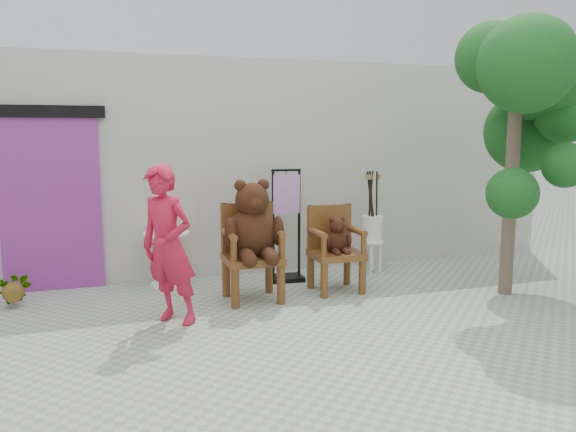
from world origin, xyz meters
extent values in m
plane|color=gray|center=(0.00, 0.00, 0.00)|extent=(60.00, 60.00, 0.00)
cube|color=#ABA9A0|center=(0.00, 3.10, 1.50)|extent=(9.00, 1.00, 3.00)
cube|color=#822B83|center=(-3.00, 2.58, 1.10)|extent=(1.20, 0.08, 2.20)
cube|color=black|center=(-3.00, 2.54, 2.25)|extent=(1.40, 0.06, 0.15)
cylinder|color=#4E2B10|center=(-0.99, 1.09, 0.23)|extent=(0.10, 0.10, 0.46)
cylinder|color=#4E2B10|center=(-0.99, 1.58, 0.23)|extent=(0.10, 0.10, 0.46)
cylinder|color=#4E2B10|center=(-0.44, 1.09, 0.23)|extent=(0.10, 0.10, 0.46)
cylinder|color=#4E2B10|center=(-0.44, 1.58, 0.23)|extent=(0.10, 0.10, 0.46)
cube|color=#4E2B10|center=(-0.72, 1.34, 0.50)|extent=(0.66, 0.60, 0.09)
cube|color=#4E2B10|center=(-0.72, 1.59, 0.85)|extent=(0.63, 0.09, 0.60)
cylinder|color=#4E2B10|center=(-1.00, 1.59, 0.85)|extent=(0.09, 0.09, 0.60)
cylinder|color=#4E2B10|center=(-1.00, 1.09, 0.69)|extent=(0.08, 0.08, 0.27)
cylinder|color=#4E2B10|center=(-1.00, 1.34, 0.82)|extent=(0.09, 0.57, 0.09)
cylinder|color=#4E2B10|center=(-0.43, 1.59, 0.85)|extent=(0.09, 0.09, 0.60)
cylinder|color=#4E2B10|center=(-0.43, 1.09, 0.69)|extent=(0.08, 0.08, 0.27)
cylinder|color=#4E2B10|center=(-0.43, 1.34, 0.82)|extent=(0.09, 0.57, 0.09)
ellipsoid|color=black|center=(-0.72, 1.37, 0.80)|extent=(0.60, 0.51, 0.63)
sphere|color=black|center=(-0.72, 1.34, 1.22)|extent=(0.40, 0.40, 0.40)
ellipsoid|color=black|center=(-0.72, 1.18, 1.19)|extent=(0.18, 0.14, 0.14)
sphere|color=black|center=(-0.86, 1.35, 1.39)|extent=(0.14, 0.14, 0.14)
sphere|color=black|center=(-0.58, 1.35, 1.39)|extent=(0.14, 0.14, 0.14)
ellipsoid|color=black|center=(-1.00, 1.24, 0.85)|extent=(0.14, 0.20, 0.36)
ellipsoid|color=black|center=(-0.85, 1.10, 0.60)|extent=(0.18, 0.35, 0.18)
sphere|color=black|center=(-0.85, 0.96, 0.58)|extent=(0.17, 0.17, 0.17)
ellipsoid|color=black|center=(-0.43, 1.24, 0.85)|extent=(0.14, 0.20, 0.36)
ellipsoid|color=black|center=(-0.59, 1.10, 0.60)|extent=(0.18, 0.35, 0.18)
sphere|color=black|center=(-0.59, 0.96, 0.58)|extent=(0.17, 0.17, 0.17)
cylinder|color=#4E2B10|center=(0.13, 1.15, 0.22)|extent=(0.09, 0.09, 0.43)
cylinder|color=#4E2B10|center=(0.13, 1.61, 0.22)|extent=(0.09, 0.09, 0.43)
cylinder|color=#4E2B10|center=(0.64, 1.15, 0.22)|extent=(0.09, 0.09, 0.43)
cylinder|color=#4E2B10|center=(0.64, 1.61, 0.22)|extent=(0.09, 0.09, 0.43)
cube|color=#4E2B10|center=(0.38, 1.38, 0.47)|extent=(0.61, 0.56, 0.08)
cube|color=#4E2B10|center=(0.38, 1.62, 0.79)|extent=(0.58, 0.08, 0.56)
cylinder|color=#4E2B10|center=(0.12, 1.62, 0.79)|extent=(0.08, 0.08, 0.56)
cylinder|color=#4E2B10|center=(0.12, 1.15, 0.64)|extent=(0.07, 0.07, 0.26)
cylinder|color=#4E2B10|center=(0.12, 1.38, 0.77)|extent=(0.08, 0.54, 0.08)
cylinder|color=#4E2B10|center=(0.65, 1.62, 0.79)|extent=(0.08, 0.08, 0.56)
cylinder|color=#4E2B10|center=(0.65, 1.15, 0.64)|extent=(0.07, 0.07, 0.26)
cylinder|color=#4E2B10|center=(0.65, 1.38, 0.77)|extent=(0.08, 0.54, 0.08)
ellipsoid|color=black|center=(0.38, 1.38, 0.64)|extent=(0.29, 0.25, 0.31)
sphere|color=black|center=(0.38, 1.37, 0.84)|extent=(0.20, 0.20, 0.20)
ellipsoid|color=black|center=(0.38, 1.29, 0.83)|extent=(0.09, 0.07, 0.07)
sphere|color=black|center=(0.32, 1.38, 0.92)|extent=(0.07, 0.07, 0.07)
sphere|color=black|center=(0.45, 1.38, 0.92)|extent=(0.07, 0.07, 0.07)
ellipsoid|color=black|center=(0.24, 1.32, 0.66)|extent=(0.07, 0.10, 0.18)
ellipsoid|color=black|center=(0.32, 1.25, 0.54)|extent=(0.09, 0.17, 0.09)
sphere|color=black|center=(0.32, 1.18, 0.53)|extent=(0.08, 0.08, 0.08)
ellipsoid|color=black|center=(0.52, 1.32, 0.66)|extent=(0.07, 0.10, 0.18)
ellipsoid|color=black|center=(0.45, 1.25, 0.54)|extent=(0.09, 0.17, 0.09)
sphere|color=black|center=(0.45, 1.18, 0.53)|extent=(0.08, 0.08, 0.08)
imported|color=#BD1737|center=(-1.76, 0.74, 0.84)|extent=(0.72, 0.72, 1.68)
cylinder|color=white|center=(-1.61, 2.35, 0.69)|extent=(0.60, 0.60, 0.03)
cylinder|color=white|center=(-1.61, 2.35, 0.35)|extent=(0.06, 0.06, 0.68)
cylinder|color=white|center=(-1.61, 2.35, 0.01)|extent=(0.44, 0.44, 0.03)
cube|color=black|center=(-0.23, 2.09, 0.75)|extent=(0.03, 0.03, 1.50)
cube|color=black|center=(0.13, 2.06, 0.75)|extent=(0.03, 0.03, 1.50)
cube|color=black|center=(-0.05, 2.08, 1.50)|extent=(0.40, 0.06, 0.03)
cube|color=black|center=(-0.05, 2.08, 0.03)|extent=(0.47, 0.38, 0.06)
cube|color=#B481BC|center=(-0.05, 2.07, 1.18)|extent=(0.36, 0.07, 0.52)
cylinder|color=black|center=(-0.05, 2.08, 1.47)|extent=(0.01, 0.01, 0.08)
cylinder|color=white|center=(1.27, 2.14, 0.44)|extent=(0.32, 0.32, 0.03)
cylinder|color=white|center=(1.36, 2.23, 0.22)|extent=(0.03, 0.03, 0.44)
cylinder|color=white|center=(1.19, 2.23, 0.22)|extent=(0.03, 0.03, 0.44)
cylinder|color=white|center=(1.19, 2.06, 0.22)|extent=(0.03, 0.03, 0.44)
cylinder|color=white|center=(1.36, 2.06, 0.22)|extent=(0.03, 0.03, 0.44)
cylinder|color=black|center=(1.25, 2.19, 1.05)|extent=(0.10, 0.06, 0.80)
cylinder|color=brown|center=(1.24, 2.22, 1.38)|extent=(0.04, 0.04, 0.07)
cylinder|color=black|center=(1.31, 2.12, 1.05)|extent=(0.07, 0.08, 0.80)
cylinder|color=brown|center=(1.33, 2.10, 1.38)|extent=(0.04, 0.04, 0.07)
cylinder|color=black|center=(1.22, 2.13, 1.05)|extent=(0.05, 0.18, 0.79)
cylinder|color=brown|center=(1.16, 2.12, 1.38)|extent=(0.04, 0.05, 0.08)
cylinder|color=black|center=(1.23, 2.11, 1.05)|extent=(0.06, 0.07, 0.80)
cylinder|color=brown|center=(1.21, 2.10, 1.38)|extent=(0.04, 0.04, 0.07)
cylinder|color=black|center=(1.23, 2.12, 1.05)|extent=(0.10, 0.16, 0.79)
cylinder|color=brown|center=(1.18, 2.09, 1.38)|extent=(0.04, 0.05, 0.08)
cylinder|color=black|center=(1.22, 2.16, 1.05)|extent=(0.07, 0.16, 0.79)
cylinder|color=brown|center=(1.17, 2.18, 1.38)|extent=(0.04, 0.05, 0.08)
cylinder|color=#4A392C|center=(2.35, 0.61, 1.43)|extent=(0.16, 0.16, 2.86)
sphere|color=#0E3614|center=(2.56, 0.52, 2.93)|extent=(0.81, 0.81, 0.81)
sphere|color=#0E3614|center=(2.64, 0.63, 2.67)|extent=(1.06, 1.06, 1.06)
sphere|color=#0E3614|center=(2.03, 0.10, 2.73)|extent=(1.06, 1.06, 1.06)
sphere|color=#0E3614|center=(2.12, 0.82, 2.89)|extent=(0.85, 0.85, 0.85)
sphere|color=#0E3614|center=(2.93, 1.08, 2.01)|extent=(1.08, 1.08, 1.08)
sphere|color=#0E3614|center=(2.90, 0.41, 2.24)|extent=(0.74, 0.74, 0.74)
sphere|color=#0E3614|center=(2.70, 0.38, 2.62)|extent=(0.85, 0.85, 0.85)
sphere|color=#0E3614|center=(1.94, 0.10, 1.33)|extent=(0.57, 0.57, 0.57)
sphere|color=#0E3614|center=(2.55, 0.00, 1.63)|extent=(0.51, 0.51, 0.51)
imported|color=#0E3614|center=(-3.40, 2.00, 0.20)|extent=(0.40, 0.36, 0.40)
camera|label=1|loc=(-2.37, -4.99, 2.00)|focal=35.00mm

